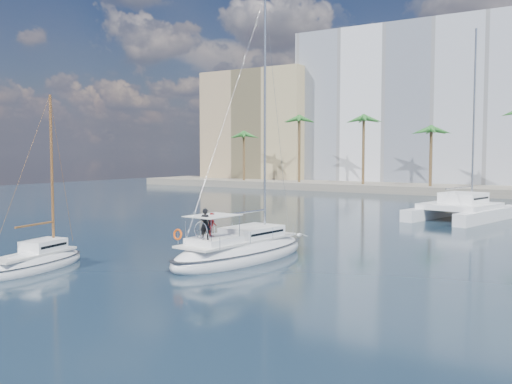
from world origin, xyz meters
The scene contains 10 objects.
ground centered at (0.00, 0.00, 0.00)m, with size 160.00×160.00×0.00m, color black.
quay centered at (0.00, 61.00, 0.60)m, with size 120.00×14.00×1.20m, color gray.
building_modern centered at (-12.00, 73.00, 14.00)m, with size 42.00×16.00×28.00m, color white.
building_tan_left centered at (-42.00, 69.00, 11.00)m, with size 22.00×14.00×22.00m, color tan.
palm_left centered at (-34.00, 57.00, 10.28)m, with size 3.60×3.60×12.30m.
palm_centre centered at (0.00, 57.00, 10.28)m, with size 3.60×3.60×12.30m.
main_sloop centered at (-0.38, -1.17, 0.52)m, with size 4.52×11.29×16.35m.
small_sloop centered at (-8.14, -9.29, 0.39)m, with size 3.44×7.22×9.97m.
catamaran centered at (5.79, 26.66, 1.15)m, with size 8.55×13.28×17.87m.
seagull centered at (1.02, 3.43, 1.01)m, with size 1.18×0.51×0.22m.
Camera 1 is at (18.04, -28.35, 6.26)m, focal length 40.00 mm.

